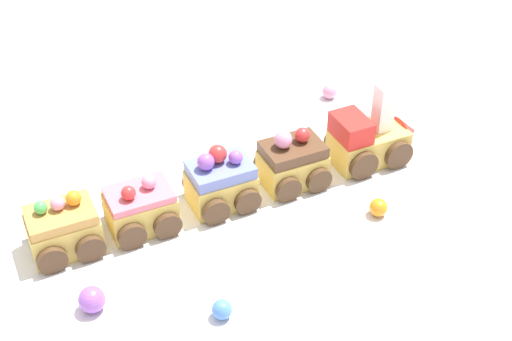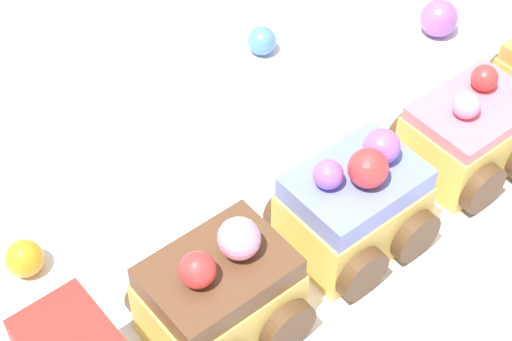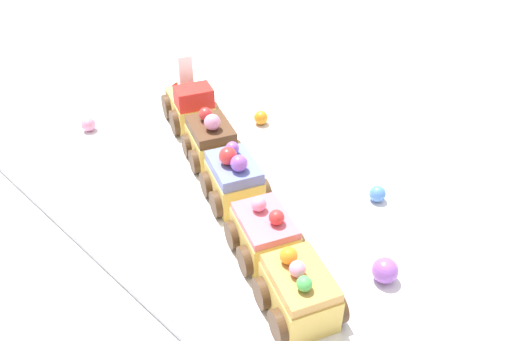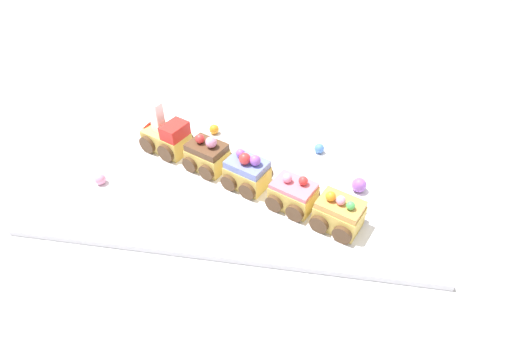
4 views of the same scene
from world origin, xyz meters
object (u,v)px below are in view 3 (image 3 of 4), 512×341
Objects in this scene: gumball_purple at (385,270)px; gumball_blue at (377,194)px; cake_car_blueberry at (234,180)px; cake_car_caramel at (299,293)px; gumball_pink at (88,124)px; cake_car_chocolate at (211,142)px; cake_train_locomotive at (189,103)px; gumball_orange at (261,118)px; cake_car_strawberry at (265,235)px.

gumball_purple reaches higher than gumball_blue.
cake_car_blueberry is 3.48× the size of gumball_purple.
gumball_pink is at bearing 19.83° from cake_car_caramel.
cake_car_chocolate is 0.28m from cake_car_caramel.
cake_train_locomotive reaches higher than gumball_orange.
cake_car_chocolate is 1.00× the size of cake_car_strawberry.
cake_car_chocolate is 0.21m from gumball_pink.
cake_car_strawberry is at bearing 25.18° from gumball_purple.
gumball_blue is (-0.22, -0.08, -0.02)m from cake_car_chocolate.
gumball_orange is at bearing -132.04° from gumball_pink.
gumball_blue is at bearing -112.55° from cake_car_blueberry.
cake_car_chocolate is 3.48× the size of gumball_purple.
cake_train_locomotive is 0.41m from gumball_purple.
cake_car_chocolate is at bearing -157.54° from gumball_pink.
gumball_purple reaches higher than gumball_orange.
cake_train_locomotive reaches higher than cake_car_chocolate.
gumball_purple is (-0.12, -0.06, -0.01)m from cake_car_strawberry.
gumball_purple is (-0.21, -0.01, -0.02)m from cake_car_blueberry.
cake_car_blueberry is 0.10m from cake_car_strawberry.
gumball_orange is at bearing -8.52° from gumball_blue.
gumball_purple is at bearing -165.66° from cake_train_locomotive.
gumball_orange is at bearing -32.19° from cake_car_blueberry.
cake_car_chocolate is 0.19m from cake_car_strawberry.
cake_car_chocolate is 1.00× the size of cake_car_caramel.
cake_car_strawberry is (-0.18, 0.08, -0.00)m from cake_car_chocolate.
gumball_purple is 1.32× the size of gumball_blue.
gumball_purple is at bearing -160.07° from cake_car_chocolate.
cake_car_caramel reaches higher than gumball_orange.
cake_train_locomotive is 0.16m from gumball_pink.
cake_car_blueberry is at bearing 179.96° from cake_train_locomotive.
cake_car_blueberry is at bearing -171.95° from gumball_pink.
cake_car_caramel is at bearing 67.00° from gumball_purple.
gumball_blue is (0.04, -0.20, -0.02)m from cake_car_caramel.
cake_train_locomotive is at bearing -0.03° from cake_car_caramel.
gumball_blue is at bearing -54.23° from gumball_purple.
cake_train_locomotive reaches higher than cake_car_caramel.
cake_train_locomotive reaches higher than gumball_blue.
cake_car_blueberry is 4.60× the size of gumball_blue.
cake_car_caramel is at bearing 179.97° from cake_car_chocolate.
cake_car_blueberry is (-0.09, 0.04, 0.00)m from cake_car_chocolate.
gumball_blue is at bearing -54.61° from cake_car_caramel.
cake_train_locomotive is 1.36× the size of cake_car_caramel.
gumball_purple is 0.13m from gumball_blue.
cake_car_strawberry reaches higher than gumball_pink.
gumball_blue is at bearing -134.72° from cake_car_chocolate.
gumball_orange is 0.79× the size of gumball_purple.
cake_car_chocolate reaches higher than gumball_orange.
cake_car_chocolate reaches higher than cake_car_strawberry.
cake_car_blueberry reaches higher than cake_car_strawberry.
cake_car_caramel is (-0.25, 0.12, -0.00)m from cake_car_chocolate.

